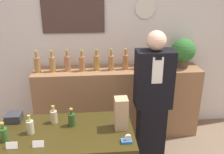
{
  "coord_description": "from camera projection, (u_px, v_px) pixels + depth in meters",
  "views": [
    {
      "loc": [
        -0.15,
        -1.47,
        2.15
      ],
      "look_at": [
        0.07,
        1.09,
        1.15
      ],
      "focal_mm": 40.0,
      "sensor_mm": 36.0,
      "label": 1
    }
  ],
  "objects": [
    {
      "name": "shelf_bottle_6",
      "position": [
        125.0,
        61.0,
        3.39
      ],
      "size": [
        0.08,
        0.08,
        0.29
      ],
      "color": "#9E6336",
      "rests_on": "back_shelf"
    },
    {
      "name": "shelf_bottle_5",
      "position": [
        111.0,
        62.0,
        3.36
      ],
      "size": [
        0.08,
        0.08,
        0.29
      ],
      "color": "#A26B3D",
      "rests_on": "back_shelf"
    },
    {
      "name": "shelf_bottle_7",
      "position": [
        140.0,
        61.0,
        3.41
      ],
      "size": [
        0.08,
        0.08,
        0.29
      ],
      "color": "#9E6C32",
      "rests_on": "back_shelf"
    },
    {
      "name": "shelf_bottle_9",
      "position": [
        168.0,
        60.0,
        3.44
      ],
      "size": [
        0.08,
        0.08,
        0.29
      ],
      "color": "#9C6C3A",
      "rests_on": "back_shelf"
    },
    {
      "name": "counter_bottle_1",
      "position": [
        30.0,
        127.0,
        2.16
      ],
      "size": [
        0.06,
        0.06,
        0.18
      ],
      "color": "#B3AF88",
      "rests_on": "display_counter"
    },
    {
      "name": "back_shelf",
      "position": [
        117.0,
        102.0,
        3.6
      ],
      "size": [
        2.3,
        0.42,
        1.01
      ],
      "color": "#8E6642",
      "rests_on": "ground_plane"
    },
    {
      "name": "back_wall",
      "position": [
        101.0,
        40.0,
        3.53
      ],
      "size": [
        5.2,
        0.09,
        2.7
      ],
      "color": "silver",
      "rests_on": "ground_plane"
    },
    {
      "name": "counter_bottle_2",
      "position": [
        54.0,
        116.0,
        2.32
      ],
      "size": [
        0.06,
        0.06,
        0.18
      ],
      "color": "tan",
      "rests_on": "display_counter"
    },
    {
      "name": "shelf_bottle_3",
      "position": [
        82.0,
        63.0,
        3.33
      ],
      "size": [
        0.08,
        0.08,
        0.29
      ],
      "color": "#A0653C",
      "rests_on": "back_shelf"
    },
    {
      "name": "shelf_bottle_4",
      "position": [
        97.0,
        62.0,
        3.36
      ],
      "size": [
        0.08,
        0.08,
        0.29
      ],
      "color": "#A37133",
      "rests_on": "back_shelf"
    },
    {
      "name": "tape_dispenser",
      "position": [
        127.0,
        140.0,
        2.05
      ],
      "size": [
        0.09,
        0.06,
        0.07
      ],
      "color": "#2D66A8",
      "rests_on": "display_counter"
    },
    {
      "name": "shelf_bottle_1",
      "position": [
        52.0,
        64.0,
        3.3
      ],
      "size": [
        0.08,
        0.08,
        0.29
      ],
      "color": "olive",
      "rests_on": "back_shelf"
    },
    {
      "name": "counter_bottle_3",
      "position": [
        72.0,
        119.0,
        2.28
      ],
      "size": [
        0.06,
        0.06,
        0.18
      ],
      "color": "#294820",
      "rests_on": "display_counter"
    },
    {
      "name": "paper_bag",
      "position": [
        121.0,
        113.0,
        2.21
      ],
      "size": [
        0.12,
        0.12,
        0.29
      ],
      "color": "tan",
      "rests_on": "display_counter"
    },
    {
      "name": "potted_plant",
      "position": [
        183.0,
        51.0,
        3.43
      ],
      "size": [
        0.33,
        0.33,
        0.41
      ],
      "color": "#4C3D2D",
      "rests_on": "back_shelf"
    },
    {
      "name": "shelf_bottle_0",
      "position": [
        37.0,
        64.0,
        3.28
      ],
      "size": [
        0.08,
        0.08,
        0.29
      ],
      "color": "olive",
      "rests_on": "back_shelf"
    },
    {
      "name": "counter_bottle_0",
      "position": [
        4.0,
        134.0,
        2.05
      ],
      "size": [
        0.06,
        0.06,
        0.18
      ],
      "color": "#315722",
      "rests_on": "display_counter"
    },
    {
      "name": "price_card_left",
      "position": [
        12.0,
        145.0,
        1.98
      ],
      "size": [
        0.09,
        0.02,
        0.06
      ],
      "color": "white",
      "rests_on": "display_counter"
    },
    {
      "name": "gift_box",
      "position": [
        14.0,
        117.0,
        2.36
      ],
      "size": [
        0.15,
        0.13,
        0.08
      ],
      "color": "#2D2D33",
      "rests_on": "display_counter"
    },
    {
      "name": "shelf_bottle_8",
      "position": [
        153.0,
        60.0,
        3.44
      ],
      "size": [
        0.08,
        0.08,
        0.29
      ],
      "color": "#9F713C",
      "rests_on": "back_shelf"
    },
    {
      "name": "price_card_right",
      "position": [
        38.0,
        144.0,
        1.99
      ],
      "size": [
        0.09,
        0.02,
        0.06
      ],
      "color": "white",
      "rests_on": "display_counter"
    },
    {
      "name": "shelf_bottle_2",
      "position": [
        67.0,
        63.0,
        3.33
      ],
      "size": [
        0.08,
        0.08,
        0.29
      ],
      "color": "#9E653E",
      "rests_on": "back_shelf"
    },
    {
      "name": "shopkeeper",
      "position": [
        152.0,
        101.0,
        2.92
      ],
      "size": [
        0.42,
        0.26,
        1.66
      ],
      "color": "black",
      "rests_on": "ground_plane"
    }
  ]
}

